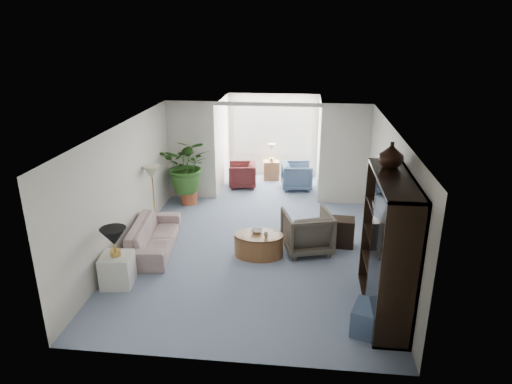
# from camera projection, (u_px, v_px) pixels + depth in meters

# --- Properties ---
(floor) EXTENTS (6.00, 6.00, 0.00)m
(floor) POSITION_uv_depth(u_px,v_px,m) (253.00, 255.00, 8.88)
(floor) COLOR #8292AC
(floor) RESTS_ON ground
(sunroom_floor) EXTENTS (2.60, 2.60, 0.00)m
(sunroom_floor) POSITION_uv_depth(u_px,v_px,m) (270.00, 186.00, 12.71)
(sunroom_floor) COLOR #8292AC
(sunroom_floor) RESTS_ON ground
(back_pier_left) EXTENTS (1.20, 0.12, 2.50)m
(back_pier_left) POSITION_uv_depth(u_px,v_px,m) (191.00, 151.00, 11.44)
(back_pier_left) COLOR silver
(back_pier_left) RESTS_ON ground
(back_pier_right) EXTENTS (1.20, 0.12, 2.50)m
(back_pier_right) POSITION_uv_depth(u_px,v_px,m) (345.00, 155.00, 11.05)
(back_pier_right) COLOR silver
(back_pier_right) RESTS_ON ground
(back_header) EXTENTS (2.60, 0.12, 0.10)m
(back_header) POSITION_uv_depth(u_px,v_px,m) (267.00, 104.00, 10.84)
(back_header) COLOR silver
(back_header) RESTS_ON back_pier_left
(window_pane) EXTENTS (2.20, 0.02, 1.50)m
(window_pane) POSITION_uv_depth(u_px,v_px,m) (273.00, 128.00, 13.23)
(window_pane) COLOR white
(window_blinds) EXTENTS (2.20, 0.02, 1.50)m
(window_blinds) POSITION_uv_depth(u_px,v_px,m) (273.00, 129.00, 13.20)
(window_blinds) COLOR white
(framed_picture) EXTENTS (0.04, 0.50, 0.40)m
(framed_picture) POSITION_uv_depth(u_px,v_px,m) (392.00, 179.00, 7.95)
(framed_picture) COLOR beige
(sofa) EXTENTS (0.98, 2.04, 0.57)m
(sofa) POSITION_uv_depth(u_px,v_px,m) (154.00, 236.00, 9.03)
(sofa) COLOR #B3A797
(sofa) RESTS_ON ground
(end_table) EXTENTS (0.56, 0.56, 0.56)m
(end_table) POSITION_uv_depth(u_px,v_px,m) (118.00, 270.00, 7.79)
(end_table) COLOR white
(end_table) RESTS_ON ground
(table_lamp) EXTENTS (0.44, 0.44, 0.30)m
(table_lamp) POSITION_uv_depth(u_px,v_px,m) (114.00, 237.00, 7.58)
(table_lamp) COLOR black
(table_lamp) RESTS_ON end_table
(floor_lamp) EXTENTS (0.36, 0.36, 0.28)m
(floor_lamp) POSITION_uv_depth(u_px,v_px,m) (152.00, 172.00, 9.78)
(floor_lamp) COLOR beige
(floor_lamp) RESTS_ON ground
(coffee_table) EXTENTS (1.17, 1.17, 0.45)m
(coffee_table) POSITION_uv_depth(u_px,v_px,m) (259.00, 245.00, 8.81)
(coffee_table) COLOR brown
(coffee_table) RESTS_ON ground
(coffee_bowl) EXTENTS (0.27, 0.27, 0.05)m
(coffee_bowl) POSITION_uv_depth(u_px,v_px,m) (257.00, 231.00, 8.82)
(coffee_bowl) COLOR silver
(coffee_bowl) RESTS_ON coffee_table
(coffee_cup) EXTENTS (0.11, 0.11, 0.09)m
(coffee_cup) POSITION_uv_depth(u_px,v_px,m) (266.00, 235.00, 8.61)
(coffee_cup) COLOR beige
(coffee_cup) RESTS_ON coffee_table
(wingback_chair) EXTENTS (1.10, 1.12, 0.83)m
(wingback_chair) POSITION_uv_depth(u_px,v_px,m) (307.00, 231.00, 8.95)
(wingback_chair) COLOR #635D4E
(wingback_chair) RESTS_ON ground
(side_table_dark) EXTENTS (0.51, 0.42, 0.58)m
(side_table_dark) POSITION_uv_depth(u_px,v_px,m) (342.00, 232.00, 9.20)
(side_table_dark) COLOR black
(side_table_dark) RESTS_ON ground
(entertainment_cabinet) EXTENTS (0.53, 1.97, 2.19)m
(entertainment_cabinet) POSITION_uv_depth(u_px,v_px,m) (388.00, 247.00, 6.83)
(entertainment_cabinet) COLOR black
(entertainment_cabinet) RESTS_ON ground
(cabinet_urn) EXTENTS (0.37, 0.37, 0.39)m
(cabinet_urn) POSITION_uv_depth(u_px,v_px,m) (391.00, 155.00, 6.85)
(cabinet_urn) COLOR black
(cabinet_urn) RESTS_ON entertainment_cabinet
(ottoman) EXTENTS (0.67, 0.67, 0.42)m
(ottoman) POSITION_uv_depth(u_px,v_px,m) (372.00, 320.00, 6.59)
(ottoman) COLOR #4A5F7F
(ottoman) RESTS_ON ground
(plant_pot) EXTENTS (0.40, 0.40, 0.32)m
(plant_pot) POSITION_uv_depth(u_px,v_px,m) (189.00, 197.00, 11.43)
(plant_pot) COLOR #AE5232
(plant_pot) RESTS_ON ground
(house_plant) EXTENTS (1.23, 1.07, 1.37)m
(house_plant) POSITION_uv_depth(u_px,v_px,m) (187.00, 165.00, 11.14)
(house_plant) COLOR #2E5D20
(house_plant) RESTS_ON plant_pot
(sunroom_chair_blue) EXTENTS (0.89, 0.87, 0.73)m
(sunroom_chair_blue) POSITION_uv_depth(u_px,v_px,m) (297.00, 176.00, 12.39)
(sunroom_chair_blue) COLOR #4A5F7F
(sunroom_chair_blue) RESTS_ON ground
(sunroom_chair_maroon) EXTENTS (0.83, 0.81, 0.68)m
(sunroom_chair_maroon) POSITION_uv_depth(u_px,v_px,m) (242.00, 175.00, 12.55)
(sunroom_chair_maroon) COLOR #5B1F23
(sunroom_chair_maroon) RESTS_ON ground
(sunroom_table) EXTENTS (0.48, 0.40, 0.54)m
(sunroom_table) POSITION_uv_depth(u_px,v_px,m) (271.00, 170.00, 13.20)
(sunroom_table) COLOR brown
(sunroom_table) RESTS_ON ground
(shelf_clutter) EXTENTS (0.30, 1.26, 1.06)m
(shelf_clutter) POSITION_uv_depth(u_px,v_px,m) (383.00, 254.00, 6.93)
(shelf_clutter) COLOR #585552
(shelf_clutter) RESTS_ON entertainment_cabinet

